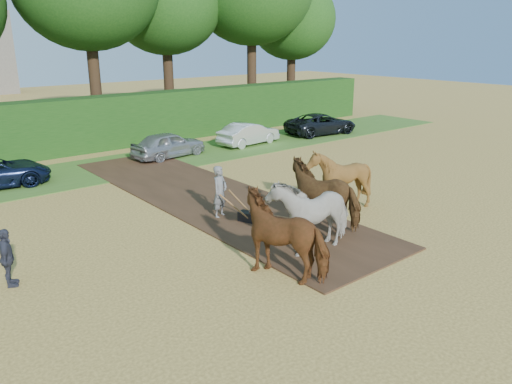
% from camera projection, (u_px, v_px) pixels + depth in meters
% --- Properties ---
extents(ground, '(120.00, 120.00, 0.00)m').
position_uv_depth(ground, '(304.00, 267.00, 14.09)').
color(ground, gold).
rests_on(ground, ground).
extents(earth_strip, '(4.50, 17.00, 0.05)m').
position_uv_depth(earth_strip, '(209.00, 197.00, 20.16)').
color(earth_strip, '#472D1C').
rests_on(earth_strip, ground).
extents(grass_verge, '(50.00, 5.00, 0.03)m').
position_uv_depth(grass_verge, '(103.00, 169.00, 24.43)').
color(grass_verge, '#38601E').
rests_on(grass_verge, ground).
extents(hedgerow, '(46.00, 1.60, 3.00)m').
position_uv_depth(hedgerow, '(67.00, 127.00, 27.31)').
color(hedgerow, '#14380F').
rests_on(hedgerow, ground).
extents(spectator_far, '(0.65, 1.00, 1.58)m').
position_uv_depth(spectator_far, '(7.00, 258.00, 12.78)').
color(spectator_far, '#2A2C38').
rests_on(spectator_far, ground).
extents(plough_team, '(7.53, 6.55, 2.28)m').
position_uv_depth(plough_team, '(315.00, 202.00, 16.07)').
color(plough_team, brown).
rests_on(plough_team, ground).
extents(parked_cars, '(35.06, 3.19, 1.46)m').
position_uv_depth(parked_cars, '(106.00, 155.00, 24.33)').
color(parked_cars, '#A5A5AB').
rests_on(parked_cars, ground).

